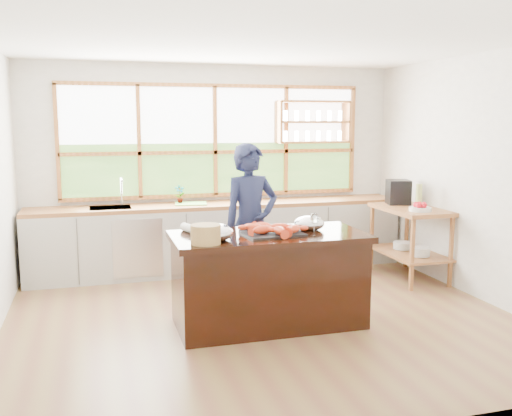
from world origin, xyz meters
name	(u,v)px	position (x,y,z in m)	size (l,w,h in m)	color
ground_plane	(263,317)	(0.00, 0.00, 0.00)	(5.00, 5.00, 0.00)	olive
room_shell	(251,141)	(0.02, 0.51, 1.75)	(5.02, 4.52, 2.71)	silver
back_counter	(219,236)	(-0.02, 1.94, 0.45)	(4.90, 0.63, 0.90)	#B1B0A7
right_shelf_unit	(410,231)	(2.19, 0.89, 0.60)	(0.62, 1.10, 0.90)	#A4652D
island	(269,279)	(0.00, -0.20, 0.45)	(1.85, 0.90, 0.90)	black
cook	(251,224)	(0.02, 0.51, 0.87)	(0.63, 0.41, 1.73)	#171C39
potted_plant	(180,194)	(-0.52, 2.00, 1.02)	(0.13, 0.09, 0.25)	slate
cutting_board	(191,204)	(-0.39, 1.94, 0.91)	(0.40, 0.30, 0.01)	#70C34B
espresso_machine	(398,192)	(2.19, 1.21, 1.06)	(0.27, 0.29, 0.31)	black
wine_bottle	(419,196)	(2.24, 0.81, 1.05)	(0.08, 0.08, 0.30)	#A6B55B
fruit_bowl	(420,208)	(2.14, 0.60, 0.94)	(0.26, 0.26, 0.11)	silver
slate_board	(273,234)	(0.02, -0.24, 0.91)	(0.55, 0.40, 0.02)	black
lobster_pile	(272,229)	(0.02, -0.26, 0.96)	(0.55, 0.48, 0.08)	#E34812
mixing_bowl_left	(215,233)	(-0.55, -0.35, 0.97)	(0.33, 0.33, 0.16)	silver
mixing_bowl_right	(309,223)	(0.44, -0.12, 0.96)	(0.30, 0.30, 0.15)	silver
wine_glass	(314,219)	(0.37, -0.44, 1.06)	(0.08, 0.08, 0.22)	silver
wicker_basket	(206,234)	(-0.66, -0.48, 0.98)	(0.27, 0.27, 0.17)	#AB8A4E
parchment_roll	(191,229)	(-0.71, 0.04, 0.94)	(0.08, 0.08, 0.30)	white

